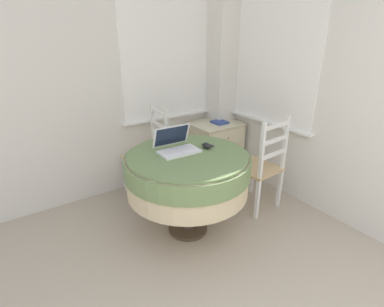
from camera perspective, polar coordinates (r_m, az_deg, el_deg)
name	(u,v)px	position (r m, az deg, el deg)	size (l,w,h in m)	color
corner_room_shell	(247,89)	(2.57, 10.46, 12.04)	(4.16, 5.22, 2.55)	silver
round_dining_table	(188,171)	(2.57, -0.86, -3.41)	(1.07, 1.07, 0.76)	#4C3D2D
laptop	(176,146)	(2.57, -2.99, 1.46)	(0.35, 0.29, 0.21)	white
computer_mouse	(207,146)	(2.63, 2.80, 1.50)	(0.06, 0.10, 0.05)	black
cell_phone	(208,145)	(2.69, 3.05, 1.55)	(0.08, 0.11, 0.01)	#2D2D33
dining_chair_near_back_window	(149,155)	(3.31, -8.11, -0.37)	(0.45, 0.43, 0.99)	tan
dining_chair_near_right_window	(260,167)	(3.08, 12.88, -2.51)	(0.43, 0.45, 0.99)	tan
corner_cabinet	(215,148)	(3.82, 4.39, 1.07)	(0.59, 0.51, 0.67)	beige
book_on_cabinet	(220,122)	(3.70, 5.28, 5.98)	(0.16, 0.18, 0.02)	#33478C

